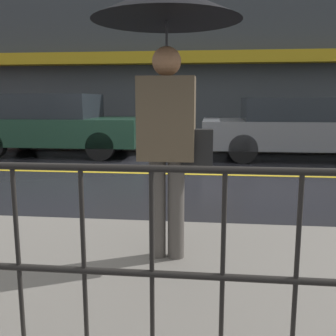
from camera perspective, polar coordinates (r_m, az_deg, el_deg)
The scene contains 7 objects.
ground_plane at distance 7.46m, azimuth -6.50°, elevation -0.70°, with size 80.00×80.00×0.00m, color black.
sidewalk_far at distance 11.57m, azimuth -1.86°, elevation 3.40°, with size 28.00×2.10×0.10m.
lane_marking at distance 7.46m, azimuth -6.50°, elevation -0.67°, with size 25.20×0.12×0.01m.
building_storefront at distance 12.76m, azimuth -1.15°, elevation 17.38°, with size 28.00×0.85×6.09m.
pedestrian at distance 3.08m, azimuth -0.11°, elevation 17.84°, with size 1.12×1.12×2.10m.
car_dark_green at distance 10.16m, azimuth -15.86°, elevation 6.12°, with size 4.18×1.88×1.49m.
car_grey at distance 9.64m, azimuth 18.84°, elevation 5.57°, with size 4.66×1.91×1.41m.
Camera 1 is at (1.65, -7.14, 1.37)m, focal length 42.00 mm.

